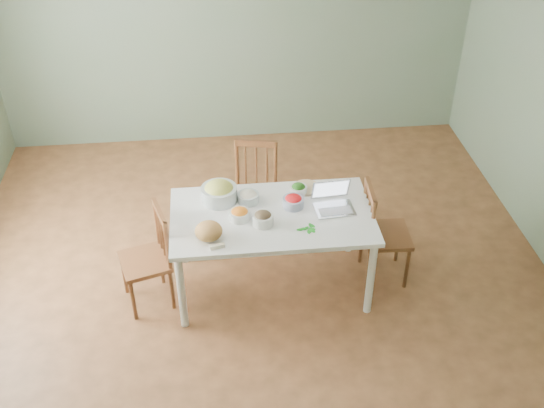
{
  "coord_description": "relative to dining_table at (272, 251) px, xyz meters",
  "views": [
    {
      "loc": [
        -0.3,
        -3.99,
        3.71
      ],
      "look_at": [
        0.12,
        -0.03,
        0.83
      ],
      "focal_mm": 42.62,
      "sensor_mm": 36.0,
      "label": 1
    }
  ],
  "objects": [
    {
      "name": "bowl_mushroom",
      "position": [
        -0.08,
        -0.11,
        0.42
      ],
      "size": [
        0.19,
        0.19,
        0.11
      ],
      "primitive_type": null,
      "rotation": [
        0.0,
        0.0,
        0.2
      ],
      "color": "black",
      "rests_on": "dining_table"
    },
    {
      "name": "chair_far",
      "position": [
        -0.09,
        0.68,
        0.09
      ],
      "size": [
        0.47,
        0.46,
        0.9
      ],
      "primitive_type": null,
      "rotation": [
        0.0,
        0.0,
        -0.21
      ],
      "color": "#502C17",
      "rests_on": "floor"
    },
    {
      "name": "bread_boule",
      "position": [
        -0.49,
        -0.24,
        0.43
      ],
      "size": [
        0.21,
        0.21,
        0.13
      ],
      "primitive_type": "ellipsoid",
      "rotation": [
        0.0,
        0.0,
        -0.04
      ],
      "color": "#B9844C",
      "rests_on": "dining_table"
    },
    {
      "name": "bowl_squash",
      "position": [
        -0.39,
        0.23,
        0.45
      ],
      "size": [
        0.37,
        0.37,
        0.17
      ],
      "primitive_type": null,
      "rotation": [
        0.0,
        0.0,
        0.39
      ],
      "color": "#E6D059",
      "rests_on": "dining_table"
    },
    {
      "name": "flatbread",
      "position": [
        0.31,
        0.32,
        0.38
      ],
      "size": [
        0.28,
        0.28,
        0.02
      ],
      "primitive_type": "cylinder",
      "rotation": [
        0.0,
        0.0,
        -0.31
      ],
      "color": "beige",
      "rests_on": "dining_table"
    },
    {
      "name": "basil_bunch",
      "position": [
        0.23,
        -0.21,
        0.38
      ],
      "size": [
        0.17,
        0.17,
        0.02
      ],
      "primitive_type": null,
      "color": "#177119",
      "rests_on": "dining_table"
    },
    {
      "name": "chair_right",
      "position": [
        0.94,
        0.04,
        0.08
      ],
      "size": [
        0.39,
        0.41,
        0.89
      ],
      "primitive_type": null,
      "rotation": [
        0.0,
        0.0,
        1.53
      ],
      "color": "#502C17",
      "rests_on": "floor"
    },
    {
      "name": "floor",
      "position": [
        -0.12,
        0.03,
        -0.37
      ],
      "size": [
        5.0,
        5.0,
        0.0
      ],
      "primitive_type": "cube",
      "color": "#55341D",
      "rests_on": "ground"
    },
    {
      "name": "butter_stick",
      "position": [
        -0.43,
        -0.36,
        0.38
      ],
      "size": [
        0.11,
        0.05,
        0.03
      ],
      "primitive_type": "cube",
      "rotation": [
        0.0,
        0.0,
        0.19
      ],
      "color": "beige",
      "rests_on": "dining_table"
    },
    {
      "name": "chair_left",
      "position": [
        -1.01,
        -0.07,
        0.06
      ],
      "size": [
        0.46,
        0.47,
        0.86
      ],
      "primitive_type": null,
      "rotation": [
        0.0,
        0.0,
        -1.28
      ],
      "color": "#502C17",
      "rests_on": "floor"
    },
    {
      "name": "laptop",
      "position": [
        0.49,
        0.01,
        0.47
      ],
      "size": [
        0.32,
        0.29,
        0.2
      ],
      "primitive_type": null,
      "rotation": [
        0.0,
        0.0,
        0.08
      ],
      "color": "silver",
      "rests_on": "dining_table"
    },
    {
      "name": "bowl_broccoli",
      "position": [
        0.24,
        0.26,
        0.41
      ],
      "size": [
        0.16,
        0.16,
        0.09
      ],
      "primitive_type": null,
      "rotation": [
        0.0,
        0.0,
        -0.2
      ],
      "color": "#18461A",
      "rests_on": "dining_table"
    },
    {
      "name": "bowl_redpep",
      "position": [
        0.18,
        0.09,
        0.42
      ],
      "size": [
        0.18,
        0.18,
        0.1
      ],
      "primitive_type": null,
      "rotation": [
        0.0,
        0.0,
        -0.06
      ],
      "color": "red",
      "rests_on": "dining_table"
    },
    {
      "name": "wall_back",
      "position": [
        -0.12,
        2.53,
        0.98
      ],
      "size": [
        5.0,
        0.0,
        2.7
      ],
      "primitive_type": "cube",
      "color": "#61785B",
      "rests_on": "ground"
    },
    {
      "name": "bowl_onion",
      "position": [
        -0.17,
        0.19,
        0.41
      ],
      "size": [
        0.22,
        0.22,
        0.09
      ],
      "primitive_type": null,
      "rotation": [
        0.0,
        0.0,
        -0.38
      ],
      "color": "white",
      "rests_on": "dining_table"
    },
    {
      "name": "dining_table",
      "position": [
        0.0,
        0.0,
        0.0
      ],
      "size": [
        1.57,
        0.88,
        0.73
      ],
      "primitive_type": null,
      "color": "white",
      "rests_on": "floor"
    },
    {
      "name": "bowl_carrot",
      "position": [
        -0.25,
        -0.03,
        0.41
      ],
      "size": [
        0.19,
        0.19,
        0.09
      ],
      "primitive_type": null,
      "rotation": [
        0.0,
        0.0,
        0.22
      ],
      "color": "orange",
      "rests_on": "dining_table"
    }
  ]
}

